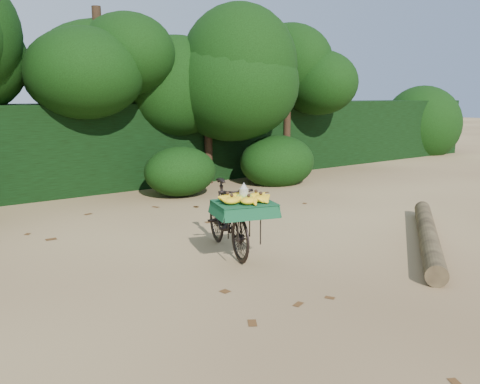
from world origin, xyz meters
TOP-DOWN VIEW (x-y plane):
  - ground at (0.00, 0.00)m, footprint 80.00×80.00m
  - vendor_bicycle at (0.18, 0.75)m, footprint 0.98×1.73m
  - fallen_log at (2.59, -0.51)m, footprint 2.85×2.23m
  - hedge_backdrop at (0.00, 6.30)m, footprint 26.00×1.80m
  - tree_row at (-0.65, 5.50)m, footprint 14.50×2.00m
  - bush_clumps at (0.50, 4.30)m, footprint 8.80×1.70m
  - leaf_litter at (0.00, 0.65)m, footprint 7.00×7.30m

SIDE VIEW (x-z plane):
  - ground at x=0.00m, z-range 0.00..0.00m
  - leaf_litter at x=0.00m, z-range 0.00..0.01m
  - fallen_log at x=2.59m, z-range 0.00..0.24m
  - bush_clumps at x=0.50m, z-range 0.00..0.90m
  - vendor_bicycle at x=0.18m, z-range 0.01..0.94m
  - hedge_backdrop at x=0.00m, z-range 0.00..1.80m
  - tree_row at x=-0.65m, z-range 0.00..4.00m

